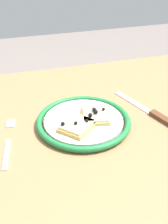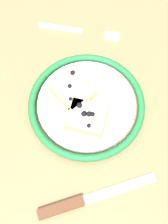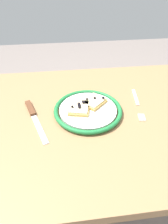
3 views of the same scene
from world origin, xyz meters
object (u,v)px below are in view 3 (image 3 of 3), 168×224
at_px(pizza_slice_near, 94,101).
at_px(fork, 138,104).
at_px(dining_table, 80,133).
at_px(pizza_slice_far, 78,108).
at_px(plate, 88,110).
at_px(knife, 33,113).

relative_size(pizza_slice_near, fork, 0.55).
height_order(dining_table, pizza_slice_far, pizza_slice_far).
height_order(plate, pizza_slice_far, pizza_slice_far).
height_order(dining_table, plate, plate).
distance_m(dining_table, pizza_slice_far, 0.12).
relative_size(plate, pizza_slice_near, 2.30).
distance_m(dining_table, fork, 0.26).
bearing_deg(plate, pizza_slice_near, -129.99).
relative_size(pizza_slice_far, fork, 0.48).
bearing_deg(plate, pizza_slice_far, 1.99).
distance_m(plate, pizza_slice_far, 0.04).
height_order(pizza_slice_near, knife, pizza_slice_near).
xyz_separation_m(dining_table, plate, (-0.03, -0.01, 0.11)).
xyz_separation_m(pizza_slice_near, fork, (-0.17, 0.01, -0.02)).
relative_size(pizza_slice_far, knife, 0.42).
bearing_deg(knife, pizza_slice_far, 175.64).
bearing_deg(plate, fork, -173.52).
distance_m(dining_table, knife, 0.20).
bearing_deg(pizza_slice_far, dining_table, 105.64).
relative_size(pizza_slice_near, knife, 0.48).
relative_size(dining_table, knife, 4.76).
height_order(pizza_slice_near, pizza_slice_far, pizza_slice_far).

